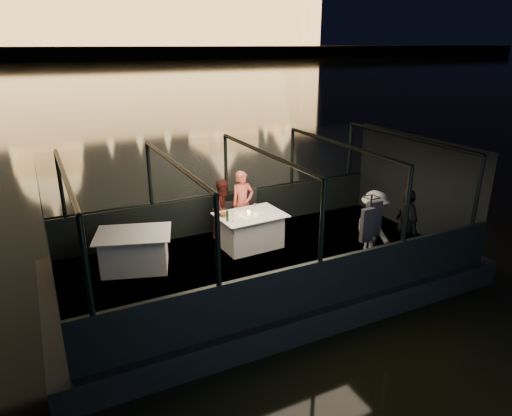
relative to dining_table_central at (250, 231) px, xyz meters
name	(u,v)px	position (x,y,z in m)	size (l,w,h in m)	color
river_water	(48,74)	(-0.06, 79.21, -0.89)	(500.00, 500.00, 0.00)	black
boat_hull	(264,282)	(-0.06, -0.79, -0.89)	(8.60, 4.40, 1.00)	black
boat_deck	(264,262)	(-0.06, -0.79, -0.41)	(8.00, 4.00, 0.04)	black
gunwale_port	(227,211)	(-0.06, 1.21, 0.06)	(8.00, 0.08, 0.90)	black
gunwale_starboard	(319,285)	(-0.06, -2.79, 0.06)	(8.00, 0.08, 0.90)	black
cabin_glass_port	(226,165)	(-0.06, 1.21, 1.21)	(8.00, 0.02, 1.40)	#99B2B2
cabin_glass_starboard	(322,221)	(-0.06, -2.79, 1.21)	(8.00, 0.02, 1.40)	#99B2B2
cabin_roof_glass	(265,153)	(-0.06, -0.79, 1.91)	(8.00, 4.00, 0.02)	#99B2B2
end_wall_fore	(48,246)	(-4.06, -0.79, 0.76)	(0.02, 4.00, 2.30)	black
end_wall_aft	(415,184)	(3.94, -0.79, 0.76)	(0.02, 4.00, 2.30)	black
canopy_ribs	(265,209)	(-0.06, -0.79, 0.76)	(8.00, 4.00, 2.30)	black
embankment	(29,54)	(-0.06, 209.21, 0.11)	(400.00, 140.00, 6.00)	#423D33
dining_table_central	(250,231)	(0.00, 0.00, 0.00)	(1.45, 1.05, 0.77)	beige
dining_table_aft	(135,251)	(-2.53, 0.07, 0.00)	(1.46, 1.05, 0.77)	silver
chair_port_left	(227,220)	(-0.27, 0.67, 0.06)	(0.39, 0.39, 0.83)	black
chair_port_right	(253,215)	(0.40, 0.70, 0.06)	(0.47, 0.47, 1.00)	black
coat_stand	(368,233)	(1.41, -2.22, 0.51)	(0.46, 0.37, 1.67)	black
person_woman_coral	(243,204)	(0.16, 0.74, 0.36)	(0.55, 0.37, 1.54)	#DA5F4F
person_man_maroon	(224,206)	(-0.31, 0.78, 0.36)	(0.67, 0.52, 1.39)	#411412
passenger_stripe	(374,223)	(1.93, -1.77, 0.47)	(0.99, 0.56, 1.53)	silver
passenger_dark	(406,222)	(2.55, -2.03, 0.47)	(0.92, 0.38, 1.56)	black
wine_bottle	(227,214)	(-0.60, -0.13, 0.53)	(0.06, 0.06, 0.27)	#133416
bread_basket	(224,215)	(-0.56, 0.16, 0.42)	(0.18, 0.18, 0.07)	brown
amber_candle	(249,213)	(-0.05, -0.01, 0.42)	(0.06, 0.06, 0.08)	#FFB93F
plate_near	(260,214)	(0.20, -0.08, 0.39)	(0.21, 0.21, 0.01)	white
plate_far	(234,214)	(-0.31, 0.18, 0.39)	(0.25, 0.25, 0.02)	white
wine_glass_white	(232,217)	(-0.50, -0.18, 0.48)	(0.07, 0.07, 0.21)	silver
wine_glass_red	(255,207)	(0.19, 0.15, 0.48)	(0.06, 0.06, 0.17)	silver
wine_glass_empty	(252,214)	(-0.05, -0.22, 0.48)	(0.07, 0.07, 0.20)	white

